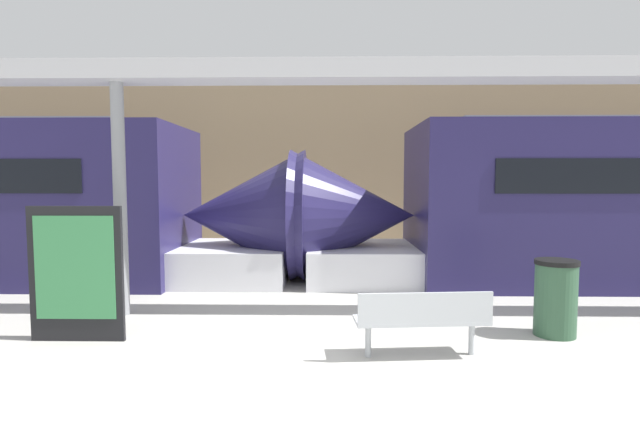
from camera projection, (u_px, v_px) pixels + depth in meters
name	position (u px, v px, depth m)	size (l,w,h in m)	color
ground_plane	(347.00, 379.00, 5.06)	(60.00, 60.00, 0.00)	#B2AFA8
station_wall	(335.00, 164.00, 14.82)	(56.00, 0.20, 5.00)	#9E8460
bench_near	(422.00, 317.00, 5.63)	(1.54, 0.57, 0.78)	#ADB2B7
trash_bin	(556.00, 298.00, 6.46)	(0.55, 0.55, 0.99)	#2D5138
poster_board	(76.00, 273.00, 6.21)	(1.18, 0.07, 1.70)	black
support_column_near	(120.00, 200.00, 7.38)	(0.19, 0.19, 3.44)	gray
canopy_beam	(116.00, 72.00, 7.24)	(28.00, 0.60, 0.28)	#B7B7BC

